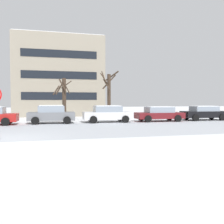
# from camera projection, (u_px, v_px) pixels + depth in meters

# --- Properties ---
(ground_plane) EXTENTS (120.00, 120.00, 0.00)m
(ground_plane) POSITION_uv_depth(u_px,v_px,m) (12.00, 139.00, 13.07)
(ground_plane) COLOR white
(road_surface) EXTENTS (80.00, 8.73, 0.00)m
(road_surface) POSITION_uv_depth(u_px,v_px,m) (18.00, 131.00, 16.33)
(road_surface) COLOR #B7BCC4
(road_surface) RESTS_ON ground
(parked_car_gray) EXTENTS (3.98, 2.14, 1.57)m
(parked_car_gray) POSITION_uv_depth(u_px,v_px,m) (51.00, 114.00, 21.86)
(parked_car_gray) COLOR slate
(parked_car_gray) RESTS_ON ground
(parked_car_white) EXTENTS (4.44, 2.26, 1.51)m
(parked_car_white) POSITION_uv_depth(u_px,v_px,m) (107.00, 114.00, 23.04)
(parked_car_white) COLOR white
(parked_car_white) RESTS_ON ground
(parked_car_maroon) EXTENTS (4.52, 2.19, 1.40)m
(parked_car_maroon) POSITION_uv_depth(u_px,v_px,m) (159.00, 114.00, 23.98)
(parked_car_maroon) COLOR maroon
(parked_car_maroon) RESTS_ON ground
(parked_car_black) EXTENTS (4.49, 2.12, 1.43)m
(parked_car_black) POSITION_uv_depth(u_px,v_px,m) (204.00, 113.00, 25.40)
(parked_car_black) COLOR black
(parked_car_black) RESTS_ON ground
(tree_far_right) EXTENTS (1.87, 1.66, 4.09)m
(tree_far_right) POSITION_uv_depth(u_px,v_px,m) (64.00, 98.00, 24.51)
(tree_far_right) COLOR #423326
(tree_far_right) RESTS_ON ground
(tree_far_mid) EXTENTS (2.01, 2.00, 5.12)m
(tree_far_mid) POSITION_uv_depth(u_px,v_px,m) (109.00, 93.00, 26.77)
(tree_far_mid) COLOR #423326
(tree_far_mid) RESTS_ON ground
(building_far_left) EXTENTS (10.98, 12.02, 10.01)m
(building_far_left) POSITION_uv_depth(u_px,v_px,m) (58.00, 79.00, 35.85)
(building_far_left) COLOR #9E937F
(building_far_left) RESTS_ON ground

